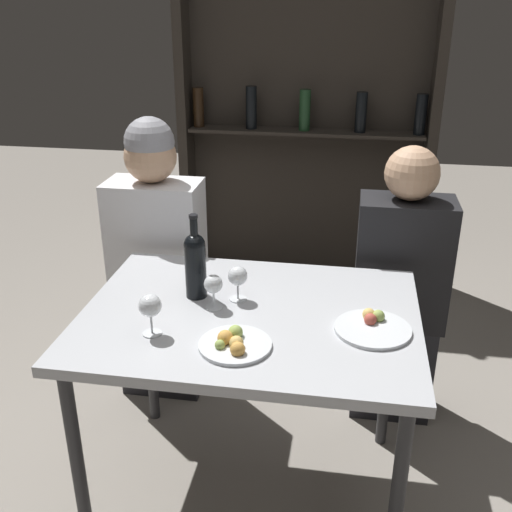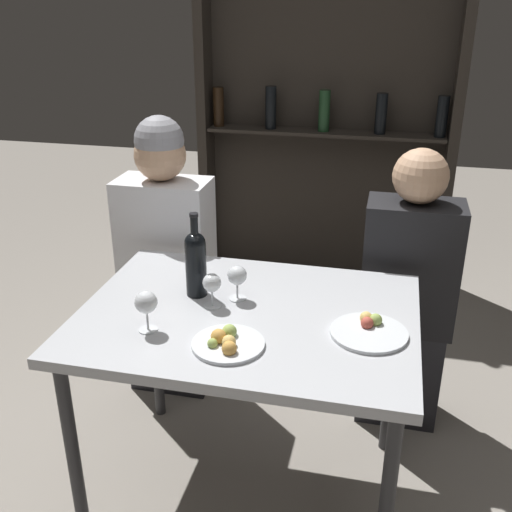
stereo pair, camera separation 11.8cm
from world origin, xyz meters
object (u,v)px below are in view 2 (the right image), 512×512
Objects in this scene: food_plate_0 at (369,330)px; seated_person_right at (407,299)px; food_plate_1 at (227,342)px; wine_glass_0 at (237,277)px; wine_glass_1 at (146,303)px; wine_glass_2 at (212,284)px; wine_bottle at (196,260)px; seated_person_left at (167,262)px.

food_plate_0 is 0.20× the size of seated_person_right.
food_plate_0 is at bearing 23.00° from food_plate_1.
wine_glass_0 is 0.34m from wine_glass_1.
wine_glass_2 is 0.53m from food_plate_0.
wine_bottle is 0.15m from wine_glass_0.
food_plate_1 is at bearing -81.27° from wine_glass_0.
food_plate_1 reaches higher than food_plate_0.
seated_person_left reaches higher than wine_bottle.
wine_glass_1 reaches higher than food_plate_0.
seated_person_left reaches higher than seated_person_right.
seated_person_right is at bearing 78.19° from food_plate_0.
seated_person_right is (0.59, 0.51, -0.28)m from wine_glass_0.
wine_glass_0 is 0.72m from seated_person_left.
wine_glass_2 reaches higher than food_plate_0.
food_plate_1 is at bearing -123.81° from seated_person_right.
wine_glass_0 is 0.10× the size of seated_person_left.
seated_person_right is at bearing 40.93° from wine_glass_0.
wine_bottle reaches higher than food_plate_1.
wine_glass_0 is (0.15, -0.00, -0.04)m from wine_bottle.
seated_person_left is at bearing 122.02° from food_plate_1.
wine_glass_2 is at bearing -134.01° from wine_glass_0.
wine_glass_2 is (0.15, 0.20, -0.01)m from wine_glass_1.
seated_person_right is (0.54, 0.81, -0.21)m from food_plate_1.
wine_glass_2 is at bearing -138.50° from seated_person_right.
food_plate_1 is (0.26, -0.03, -0.08)m from wine_glass_1.
wine_bottle is 0.25× the size of seated_person_right.
food_plate_0 is (0.60, -0.13, -0.12)m from wine_bottle.
wine_glass_0 is at bearing 164.53° from food_plate_0.
food_plate_1 is at bearing -57.45° from wine_bottle.
wine_bottle is at bearing -145.37° from seated_person_right.
wine_glass_2 is 0.92m from seated_person_right.
seated_person_left reaches higher than wine_glass_2.
seated_person_right is (0.73, 0.51, -0.32)m from wine_bottle.
wine_glass_2 reaches higher than food_plate_1.
wine_bottle is at bearing 179.06° from wine_glass_0.
wine_glass_1 is at bearing -136.11° from seated_person_right.
food_plate_0 is at bearing -101.81° from seated_person_right.
food_plate_0 is at bearing -12.04° from wine_bottle.
wine_glass_0 is 0.10m from wine_glass_2.
seated_person_left is at bearing 145.21° from food_plate_0.
wine_glass_0 is 0.10× the size of seated_person_right.
wine_bottle is 0.23× the size of seated_person_left.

